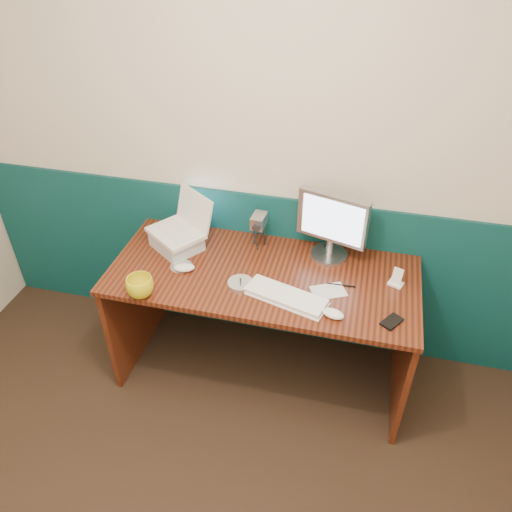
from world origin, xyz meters
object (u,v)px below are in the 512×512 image
(keyboard, at_px, (286,297))
(monitor, at_px, (332,227))
(laptop, at_px, (174,216))
(camcorder, at_px, (259,230))
(desk, at_px, (262,325))
(mug, at_px, (140,287))

(keyboard, bearing_deg, monitor, 84.15)
(laptop, height_order, monitor, monitor)
(camcorder, bearing_deg, laptop, -160.60)
(keyboard, xyz_separation_m, camcorder, (-0.23, 0.40, 0.09))
(keyboard, bearing_deg, desk, 148.56)
(laptop, bearing_deg, desk, 23.73)
(monitor, height_order, keyboard, monitor)
(keyboard, xyz_separation_m, mug, (-0.69, -0.14, 0.04))
(monitor, height_order, mug, monitor)
(mug, bearing_deg, laptop, 86.45)
(monitor, distance_m, mug, 1.02)
(laptop, distance_m, monitor, 0.84)
(desk, height_order, monitor, monitor)
(monitor, bearing_deg, desk, -127.37)
(laptop, relative_size, monitor, 0.77)
(camcorder, bearing_deg, monitor, 4.06)
(mug, distance_m, camcorder, 0.71)
(desk, bearing_deg, keyboard, -47.40)
(laptop, relative_size, keyboard, 0.72)
(laptop, bearing_deg, camcorder, 51.28)
(keyboard, distance_m, mug, 0.71)
(desk, height_order, mug, mug)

